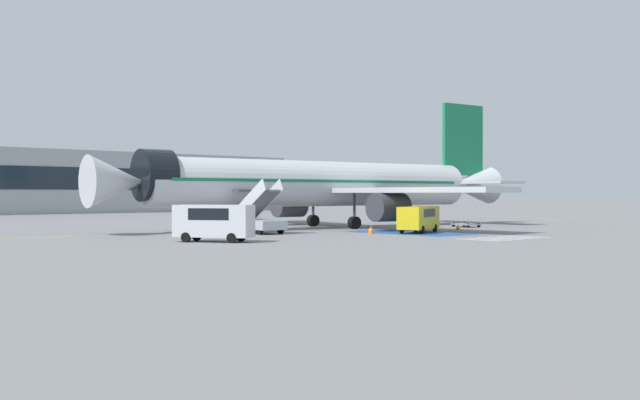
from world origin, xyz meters
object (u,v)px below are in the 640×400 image
ground_crew_0 (417,218)px  ground_crew_1 (417,218)px  airliner (325,184)px  fuel_tanker (219,205)px  service_van_1 (214,220)px  traffic_cone_1 (421,224)px  terminal_building (9,181)px  traffic_cone_2 (371,230)px  boarding_stairs_forward (258,220)px  service_van_0 (419,217)px  traffic_cone_0 (458,227)px  baggage_cart (466,224)px

ground_crew_0 → ground_crew_1: ground_crew_1 is taller
airliner → fuel_tanker: 27.60m
service_van_1 → traffic_cone_1: size_ratio=10.15×
ground_crew_0 → terminal_building: (-10.46, 73.73, 4.09)m
traffic_cone_2 → fuel_tanker: bearing=73.6°
boarding_stairs_forward → service_van_0: bearing=-30.8°
ground_crew_1 → traffic_cone_2: 10.02m
service_van_1 → traffic_cone_2: (14.53, 0.07, -1.10)m
traffic_cone_0 → traffic_cone_2: bearing=177.0°
boarding_stairs_forward → fuel_tanker: size_ratio=0.56×
boarding_stairs_forward → ground_crew_1: 15.81m
traffic_cone_2 → ground_crew_0: bearing=22.4°
airliner → service_van_1: bearing=123.9°
boarding_stairs_forward → traffic_cone_2: (6.12, -6.26, -0.71)m
service_van_0 → baggage_cart: (11.02, 3.66, -0.99)m
service_van_1 → traffic_cone_0: size_ratio=10.54×
airliner → traffic_cone_1: bearing=-110.6°
airliner → terminal_building: size_ratio=0.44×
baggage_cart → boarding_stairs_forward: bearing=2.7°
baggage_cart → traffic_cone_1: bearing=-38.8°
fuel_tanker → ground_crew_0: (-0.17, -32.10, -0.83)m
fuel_tanker → traffic_cone_2: (-10.77, -36.48, -1.44)m
baggage_cart → ground_crew_0: size_ratio=1.77×
ground_crew_0 → airliner: bearing=175.3°
ground_crew_0 → fuel_tanker: bearing=124.8°
service_van_0 → terminal_building: 79.65m
airliner → traffic_cone_0: bearing=-143.5°
airliner → service_van_1: airliner is taller
terminal_building → airliner: bearing=-86.7°
service_van_0 → service_van_1: (-18.60, 1.29, 0.16)m
fuel_tanker → service_van_0: (-6.70, -37.83, -0.51)m
service_van_1 → traffic_cone_2: bearing=147.4°
traffic_cone_0 → ground_crew_1: bearing=101.1°
service_van_0 → baggage_cart: size_ratio=1.94×
boarding_stairs_forward → traffic_cone_0: bearing=-16.6°
ground_crew_0 → traffic_cone_0: size_ratio=3.31×
service_van_1 → ground_crew_0: (25.13, 4.45, -0.48)m
service_van_1 → baggage_cart: service_van_1 is taller
terminal_building → traffic_cone_0: bearing=-82.7°
service_van_0 → service_van_1: size_ratio=1.08×
baggage_cart → ground_crew_1: (-5.66, 1.05, 0.70)m
boarding_stairs_forward → terminal_building: 72.23m
fuel_tanker → baggage_cart: fuel_tanker is taller
boarding_stairs_forward → service_van_1: size_ratio=1.04×
fuel_tanker → service_van_1: fuel_tanker is taller
service_van_0 → terminal_building: terminal_building is taller
boarding_stairs_forward → traffic_cone_1: size_ratio=10.60×
boarding_stairs_forward → baggage_cart: (21.21, -3.95, -0.76)m
service_van_0 → ground_crew_0: service_van_0 is taller
baggage_cart → ground_crew_0: bearing=-11.5°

